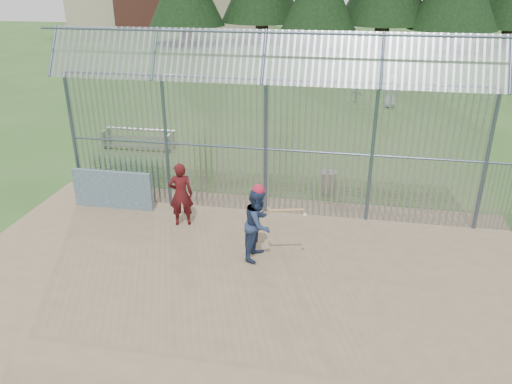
% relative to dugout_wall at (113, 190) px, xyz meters
% --- Properties ---
extents(ground, '(120.00, 120.00, 0.00)m').
position_rel_dugout_wall_xyz_m(ground, '(4.60, -2.90, -0.62)').
color(ground, '#2D511E').
rests_on(ground, ground).
extents(dirt_infield, '(14.00, 10.00, 0.02)m').
position_rel_dugout_wall_xyz_m(dirt_infield, '(4.60, -3.40, -0.61)').
color(dirt_infield, '#756047').
rests_on(dirt_infield, ground).
extents(dugout_wall, '(2.50, 0.12, 1.20)m').
position_rel_dugout_wall_xyz_m(dugout_wall, '(0.00, 0.00, 0.00)').
color(dugout_wall, '#38566B').
rests_on(dugout_wall, dirt_infield).
extents(batter, '(0.86, 1.02, 1.86)m').
position_rel_dugout_wall_xyz_m(batter, '(4.87, -2.03, 0.33)').
color(batter, navy).
rests_on(batter, dirt_infield).
extents(onlooker, '(0.78, 0.62, 1.86)m').
position_rel_dugout_wall_xyz_m(onlooker, '(2.41, -0.66, 0.33)').
color(onlooker, maroon).
rests_on(onlooker, dirt_infield).
extents(bg_kid_standing, '(0.98, 0.76, 1.77)m').
position_rel_dugout_wall_xyz_m(bg_kid_standing, '(9.01, 14.27, 0.26)').
color(bg_kid_standing, gray).
rests_on(bg_kid_standing, ground).
extents(bg_kid_seated, '(0.55, 0.32, 0.89)m').
position_rel_dugout_wall_xyz_m(bg_kid_seated, '(7.31, 14.98, -0.18)').
color(bg_kid_seated, slate).
rests_on(bg_kid_seated, ground).
extents(batting_gear, '(1.35, 0.44, 0.64)m').
position_rel_dugout_wall_xyz_m(batting_gear, '(4.98, -2.05, 1.18)').
color(batting_gear, red).
rests_on(batting_gear, ground).
extents(trash_can, '(0.56, 0.56, 0.82)m').
position_rel_dugout_wall_xyz_m(trash_can, '(6.38, 2.35, -0.24)').
color(trash_can, '#92959A').
rests_on(trash_can, ground).
extents(bleacher, '(3.00, 0.95, 0.72)m').
position_rel_dugout_wall_xyz_m(bleacher, '(-1.53, 5.53, -0.21)').
color(bleacher, slate).
rests_on(bleacher, ground).
extents(backstop_fence, '(20.09, 0.81, 5.30)m').
position_rel_dugout_wall_xyz_m(backstop_fence, '(6.41, 0.53, 1.74)').
color(backstop_fence, '#47566B').
rests_on(backstop_fence, ground).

